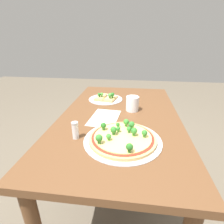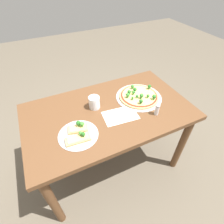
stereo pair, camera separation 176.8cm
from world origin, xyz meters
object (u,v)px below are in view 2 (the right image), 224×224
at_px(condiment_shaker, 157,110).
at_px(pizza_tray_whole, 139,96).
at_px(dining_table, 109,119).
at_px(drinking_cup, 94,103).
at_px(pizza_tray_slice, 78,133).

bearing_deg(condiment_shaker, pizza_tray_whole, 92.14).
xyz_separation_m(dining_table, pizza_tray_whole, (0.29, 0.04, 0.11)).
bearing_deg(pizza_tray_whole, drinking_cup, 174.18).
relative_size(pizza_tray_whole, drinking_cup, 3.84).
height_order(dining_table, condiment_shaker, condiment_shaker).
relative_size(drinking_cup, condiment_shaker, 1.12).
bearing_deg(pizza_tray_slice, drinking_cup, 47.41).
distance_m(pizza_tray_slice, drinking_cup, 0.29).
height_order(drinking_cup, condiment_shaker, drinking_cup).
relative_size(dining_table, pizza_tray_whole, 3.37).
distance_m(dining_table, pizza_tray_whole, 0.32).
distance_m(pizza_tray_whole, condiment_shaker, 0.23).
xyz_separation_m(pizza_tray_whole, pizza_tray_slice, (-0.57, -0.17, -0.00)).
xyz_separation_m(pizza_tray_whole, condiment_shaker, (0.01, -0.23, 0.03)).
xyz_separation_m(pizza_tray_whole, drinking_cup, (-0.38, 0.04, 0.03)).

